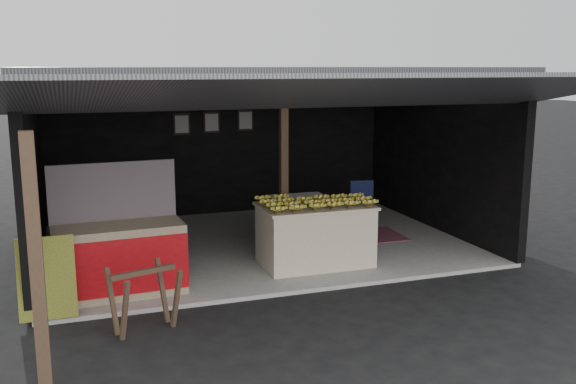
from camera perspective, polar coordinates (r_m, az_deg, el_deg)
name	(u,v)px	position (r m, az deg, el deg)	size (l,w,h in m)	color
ground	(308,293)	(8.82, 1.81, -8.99)	(80.00, 80.00, 0.00)	black
concrete_slab	(256,244)	(11.07, -2.85, -4.63)	(7.00, 5.00, 0.06)	gray
shophouse	(250,122)	(11.00, -3.42, 6.24)	(7.40, 7.29, 3.02)	black
banana_table	(315,234)	(9.75, 2.43, -3.79)	(1.69, 1.05, 0.93)	beige
banana_pile	(315,199)	(9.62, 2.45, -0.61)	(1.55, 0.93, 0.18)	gold
white_crate	(300,224)	(10.45, 1.09, -2.82)	(0.84, 0.59, 0.91)	white
neighbor_stall	(119,256)	(8.79, -14.77, -5.50)	(1.71, 0.84, 1.72)	#998466
green_signboard	(47,278)	(8.21, -20.66, -7.18)	(0.66, 0.04, 0.99)	black
sawhorse	(144,293)	(7.62, -12.67, -8.74)	(0.84, 0.83, 0.76)	#4A3325
water_barrel	(353,238)	(10.46, 5.78, -4.12)	(0.32, 0.32, 0.47)	#0F0D90
plastic_chair	(363,202)	(11.78, 6.68, -0.86)	(0.50, 0.50, 0.92)	#091035
magenta_rug	(360,236)	(11.48, 6.45, -3.93)	(1.50, 1.00, 0.01)	maroon
picture_frames	(213,122)	(12.98, -6.66, 6.18)	(1.62, 0.04, 0.46)	black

